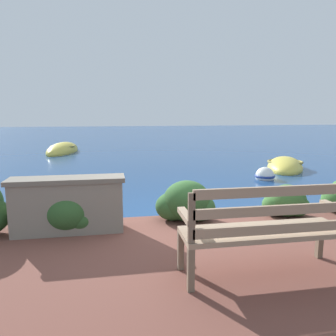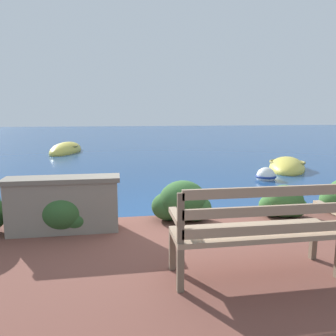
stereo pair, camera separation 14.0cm
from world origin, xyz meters
The scene contains 9 objects.
ground_plane centered at (0.00, 0.00, 0.00)m, with size 80.00×80.00×0.00m.
park_bench centered at (0.44, -2.04, 0.71)m, with size 1.62×0.48×0.93m.
stone_wall centered at (-1.57, -0.48, 0.59)m, with size 1.48×0.39×0.74m.
hedge_clump_left centered at (-1.59, -0.44, 0.47)m, with size 0.83×0.60×0.57m.
hedge_clump_centre centered at (0.07, -0.28, 0.48)m, with size 0.88×0.63×0.60m.
hedge_clump_right centered at (1.64, -0.35, 0.43)m, with size 0.72×0.52×0.49m.
rowboat_nearest centered at (4.49, 4.70, 0.06)m, with size 2.05×2.53×0.69m.
rowboat_far centered at (-3.14, 10.66, 0.07)m, with size 1.61×3.25×0.80m.
mooring_buoy centered at (3.12, 3.33, 0.09)m, with size 0.55×0.55×0.50m.
Camera 1 is at (-1.00, -4.81, 1.79)m, focal length 35.00 mm.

